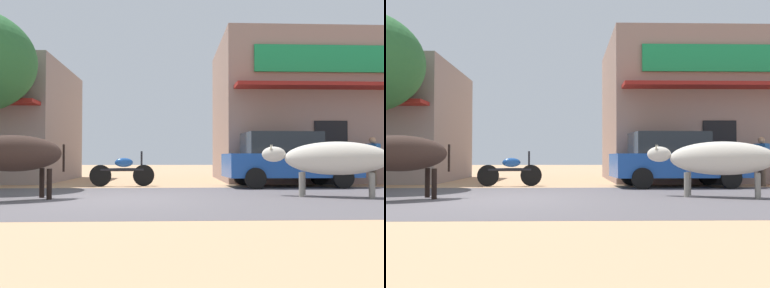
{
  "view_description": "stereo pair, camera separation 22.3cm",
  "coord_description": "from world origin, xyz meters",
  "views": [
    {
      "loc": [
        1.15,
        -9.4,
        0.9
      ],
      "look_at": [
        1.66,
        1.9,
        1.24
      ],
      "focal_mm": 40.6,
      "sensor_mm": 36.0,
      "label": 1
    },
    {
      "loc": [
        1.37,
        -9.41,
        0.9
      ],
      "look_at": [
        1.66,
        1.9,
        1.24
      ],
      "focal_mm": 40.6,
      "sensor_mm": 36.0,
      "label": 2
    }
  ],
  "objects": [
    {
      "name": "ground",
      "position": [
        0.0,
        0.0,
        0.0
      ],
      "size": [
        80.0,
        80.0,
        0.0
      ],
      "primitive_type": "plane",
      "color": "tan"
    },
    {
      "name": "asphalt_road",
      "position": [
        0.0,
        0.0,
        0.0
      ],
      "size": [
        72.0,
        6.57,
        0.0
      ],
      "primitive_type": "cube",
      "color": "#544F54",
      "rests_on": "ground"
    },
    {
      "name": "storefront_right_club",
      "position": [
        7.22,
        7.54,
        2.67
      ],
      "size": [
        8.45,
        6.58,
        5.33
      ],
      "color": "gray",
      "rests_on": "ground"
    },
    {
      "name": "parked_hatchback_car",
      "position": [
        4.62,
        3.61,
        0.84
      ],
      "size": [
        4.0,
        2.07,
        1.64
      ],
      "color": "#1A4699",
      "rests_on": "ground"
    },
    {
      "name": "parked_motorcycle",
      "position": [
        -0.37,
        4.04,
        0.48
      ],
      "size": [
        1.97,
        0.33,
        1.08
      ],
      "color": "black",
      "rests_on": "ground"
    },
    {
      "name": "cow_near_brown",
      "position": [
        -2.18,
        -0.26,
        0.96
      ],
      "size": [
        2.37,
        1.8,
        1.36
      ],
      "color": "#30211C",
      "rests_on": "ground"
    },
    {
      "name": "cow_far_dark",
      "position": [
        4.77,
        0.23,
        0.86
      ],
      "size": [
        2.78,
        1.48,
        1.25
      ],
      "color": "beige",
      "rests_on": "ground"
    },
    {
      "name": "pedestrian_by_shop",
      "position": [
        7.45,
        3.98,
        0.89
      ],
      "size": [
        0.4,
        0.61,
        1.53
      ],
      "color": "brown",
      "rests_on": "ground"
    }
  ]
}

